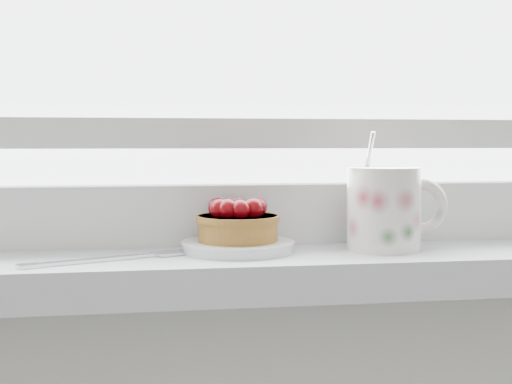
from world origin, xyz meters
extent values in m
cube|color=silver|center=(0.00, 1.90, 0.92)|extent=(1.60, 0.20, 0.04)
cube|color=silver|center=(0.00, 1.97, 0.97)|extent=(1.30, 0.05, 0.07)
cube|color=silver|center=(0.00, 1.97, 1.07)|extent=(1.30, 0.04, 0.04)
cylinder|color=silver|center=(-0.04, 1.90, 0.95)|extent=(0.12, 0.12, 0.01)
cylinder|color=brown|center=(-0.04, 1.90, 0.97)|extent=(0.09, 0.09, 0.03)
cylinder|color=brown|center=(-0.04, 1.90, 0.98)|extent=(0.09, 0.09, 0.01)
sphere|color=#4D0206|center=(-0.04, 1.90, 0.99)|extent=(0.02, 0.02, 0.02)
sphere|color=#4D0206|center=(-0.01, 1.90, 0.99)|extent=(0.02, 0.02, 0.02)
sphere|color=#4D0206|center=(-0.02, 1.91, 0.99)|extent=(0.02, 0.02, 0.02)
sphere|color=#4D0206|center=(-0.03, 1.92, 0.99)|extent=(0.02, 0.02, 0.02)
sphere|color=#4D0206|center=(-0.04, 1.92, 0.99)|extent=(0.02, 0.02, 0.02)
sphere|color=#4D0206|center=(-0.06, 1.91, 0.99)|extent=(0.02, 0.02, 0.02)
sphere|color=#4D0206|center=(-0.06, 1.90, 0.99)|extent=(0.02, 0.02, 0.02)
sphere|color=#4D0206|center=(-0.06, 1.88, 0.99)|extent=(0.02, 0.02, 0.02)
sphere|color=#4D0206|center=(-0.05, 1.88, 0.99)|extent=(0.02, 0.02, 0.02)
sphere|color=#4D0206|center=(-0.04, 1.87, 0.99)|extent=(0.02, 0.02, 0.02)
sphere|color=#4D0206|center=(-0.02, 1.88, 0.99)|extent=(0.02, 0.02, 0.02)
sphere|color=#4D0206|center=(-0.02, 1.89, 0.99)|extent=(0.02, 0.02, 0.02)
cylinder|color=silver|center=(0.13, 1.88, 0.99)|extent=(0.08, 0.08, 0.09)
cylinder|color=black|center=(0.13, 1.88, 1.03)|extent=(0.07, 0.07, 0.01)
torus|color=silver|center=(0.17, 1.88, 0.99)|extent=(0.06, 0.01, 0.06)
cylinder|color=silver|center=(0.11, 1.90, 1.04)|extent=(0.01, 0.02, 0.06)
cube|color=silver|center=(-0.20, 1.85, 0.94)|extent=(0.11, 0.05, 0.00)
cube|color=silver|center=(-0.25, 1.83, 0.94)|extent=(0.03, 0.02, 0.00)
cube|color=silver|center=(-0.14, 1.88, 0.94)|extent=(0.02, 0.02, 0.00)
cube|color=silver|center=(-0.11, 1.89, 0.94)|extent=(0.04, 0.04, 0.00)
cube|color=silver|center=(-0.08, 1.89, 0.94)|extent=(0.03, 0.02, 0.00)
cube|color=silver|center=(-0.08, 1.90, 0.94)|extent=(0.03, 0.02, 0.00)
cube|color=silver|center=(-0.08, 1.90, 0.94)|extent=(0.03, 0.02, 0.00)
cube|color=silver|center=(-0.09, 1.91, 0.94)|extent=(0.03, 0.02, 0.00)
camera|label=1|loc=(-0.15, 1.13, 1.06)|focal=50.00mm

